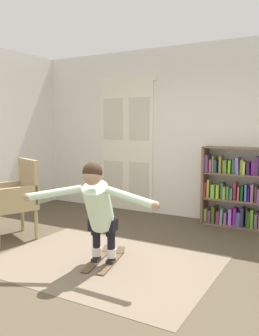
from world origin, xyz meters
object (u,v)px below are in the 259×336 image
(wicker_chair, at_px, (15,197))
(skis_pair, at_px, (105,260))
(person_skier, at_px, (98,205))
(bookshelf, at_px, (245,193))

(wicker_chair, xyz_separation_m, skis_pair, (1.59, -0.15, -0.56))
(wicker_chair, height_order, person_skier, person_skier)
(bookshelf, xyz_separation_m, wicker_chair, (-2.70, -2.08, 0.04))
(skis_pair, bearing_deg, bookshelf, 63.57)
(wicker_chair, relative_size, skis_pair, 1.40)
(bookshelf, bearing_deg, skis_pair, -116.43)
(bookshelf, relative_size, wicker_chair, 1.27)
(wicker_chair, bearing_deg, bookshelf, 37.63)
(bookshelf, bearing_deg, wicker_chair, -142.37)
(skis_pair, relative_size, person_skier, 0.54)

